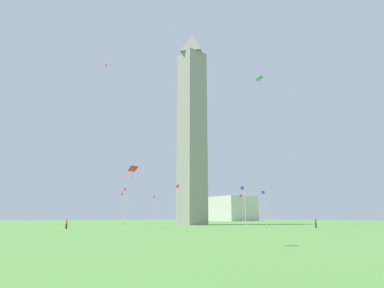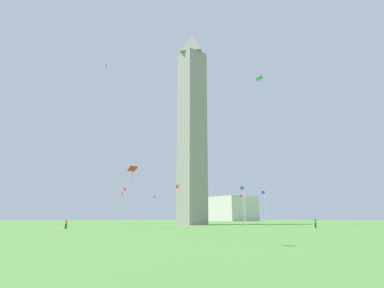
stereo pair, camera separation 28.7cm
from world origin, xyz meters
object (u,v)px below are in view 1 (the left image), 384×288
Objects in this scene: flagpole_nw at (200,208)px; flagpole_w at (242,207)px; flagpole_se at (179,203)px; obelisk_monument at (192,123)px; flagpole_s at (245,204)px; kite_red_diamond at (133,169)px; distant_building at (227,209)px; flagpole_ne at (123,206)px; flagpole_sw at (266,206)px; kite_green_diamond at (260,79)px; kite_pink_box at (106,64)px; person_green_shirt at (316,223)px; flagpole_e at (125,204)px; flagpole_n at (155,208)px; picnic_blanket_near_first_person at (61,228)px; person_orange_shirt at (66,224)px.

flagpole_w is at bearing -157.50° from flagpole_nw.
obelisk_monument is at bearing -45.14° from flagpole_se.
flagpole_s is 3.17× the size of kite_red_diamond.
flagpole_s and flagpole_nw have the same top height.
flagpole_w is 61.25m from distant_building.
flagpole_ne and flagpole_se have the same top height.
kite_green_diamond is (-7.28, 8.46, 27.03)m from flagpole_sw.
kite_red_diamond is at bearing 125.00° from flagpole_nw.
kite_pink_box reaches higher than flagpole_se.
kite_pink_box reaches higher than flagpole_s.
flagpole_sw is 74.09m from distant_building.
flagpole_sw is at bearing -91.38° from kite_red_diamond.
flagpole_nw is 4.47× the size of person_green_shirt.
flagpole_e is 0.34× the size of distant_building.
flagpole_e is at bearing 112.50° from flagpole_nw.
flagpole_e is at bearing 157.50° from flagpole_ne.
kite_red_diamond is (-11.42, 21.66, -15.17)m from obelisk_monument.
flagpole_n is 1.00× the size of flagpole_ne.
flagpole_s is (-5.09, -12.30, 0.00)m from flagpole_se.
flagpole_n is 1.00× the size of flagpole_sw.
flagpole_ne is at bearing 35.98° from person_green_shirt.
person_green_shirt is 42.90m from picnic_blanket_near_first_person.
flagpole_sw is 13.31m from flagpole_w.
flagpole_n is at bearing 19.64° from person_green_shirt.
kite_pink_box is at bearing 61.05° from kite_green_diamond.
flagpole_w reaches higher than picnic_blanket_near_first_person.
kite_green_diamond is 0.11× the size of distant_building.
person_orange_shirt is (3.81, 19.04, -3.58)m from flagpole_se.
flagpole_s is (-17.39, -17.39, 0.00)m from flagpole_e.
flagpole_e is 39.55m from kite_green_diamond.
distant_building is at bearing -49.89° from obelisk_monument.
distant_building reaches higher than flagpole_sw.
flagpole_n is 4.91× the size of kite_pink_box.
kite_green_diamond is 88.88m from distant_building.
distant_building is at bearing -57.27° from flagpole_e.
distant_building is (77.05, -51.91, 4.52)m from person_green_shirt.
flagpole_sw is 19.47m from person_green_shirt.
distant_building is (47.33, -73.64, 1.03)m from flagpole_e.
flagpole_w is at bearing -9.34° from person_green_shirt.
flagpole_se is 1.00× the size of flagpole_s.
kite_green_diamond is at bearing -119.64° from flagpole_s.
kite_pink_box is (8.65, 12.65, 28.02)m from flagpole_se.
kite_red_diamond is (-23.78, 9.36, 5.69)m from flagpole_ne.
person_orange_shirt is 47.93m from kite_green_diamond.
distant_building is (50.99, -81.20, -26.98)m from kite_pink_box.
kite_red_diamond is at bearing 159.60° from flagpole_e.
flagpole_sw is 4.47× the size of person_green_shirt.
kite_red_diamond is at bearing 158.51° from flagpole_ne.
flagpole_ne and flagpole_s have the same top height.
flagpole_se is at bearing 135.00° from flagpole_nw.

